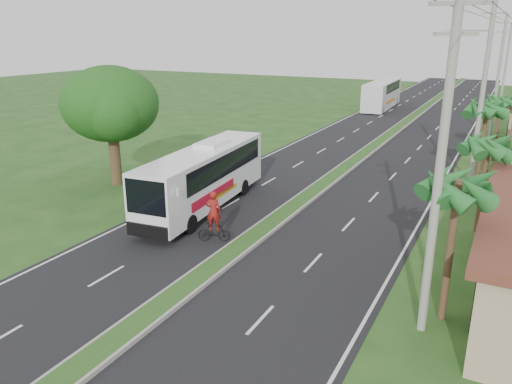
% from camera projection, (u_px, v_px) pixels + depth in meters
% --- Properties ---
extents(ground, '(180.00, 180.00, 0.00)m').
position_uv_depth(ground, '(177.00, 296.00, 18.67)').
color(ground, '#1E4619').
rests_on(ground, ground).
extents(road_asphalt, '(14.00, 160.00, 0.02)m').
position_uv_depth(road_asphalt, '(343.00, 170.00, 35.57)').
color(road_asphalt, black).
rests_on(road_asphalt, ground).
extents(median_strip, '(1.20, 160.00, 0.18)m').
position_uv_depth(median_strip, '(343.00, 169.00, 35.54)').
color(median_strip, gray).
rests_on(median_strip, ground).
extents(lane_edge_left, '(0.12, 160.00, 0.01)m').
position_uv_depth(lane_edge_left, '(260.00, 160.00, 38.50)').
color(lane_edge_left, silver).
rests_on(lane_edge_left, ground).
extents(lane_edge_right, '(0.12, 160.00, 0.01)m').
position_uv_depth(lane_edge_right, '(442.00, 183.00, 32.64)').
color(lane_edge_right, silver).
rests_on(lane_edge_right, ground).
extents(palm_verge_a, '(2.40, 2.40, 5.45)m').
position_uv_depth(palm_verge_a, '(458.00, 188.00, 15.81)').
color(palm_verge_a, '#473321').
rests_on(palm_verge_a, ground).
extents(palm_verge_b, '(2.40, 2.40, 5.05)m').
position_uv_depth(palm_verge_b, '(488.00, 146.00, 23.36)').
color(palm_verge_b, '#473321').
rests_on(palm_verge_b, ground).
extents(palm_verge_c, '(2.40, 2.40, 5.85)m').
position_uv_depth(palm_verge_c, '(487.00, 109.00, 29.30)').
color(palm_verge_c, '#473321').
rests_on(palm_verge_c, ground).
extents(palm_verge_d, '(2.40, 2.40, 5.25)m').
position_uv_depth(palm_verge_d, '(501.00, 101.00, 36.87)').
color(palm_verge_d, '#473321').
rests_on(palm_verge_d, ground).
extents(shade_tree, '(6.30, 6.00, 7.54)m').
position_uv_depth(shade_tree, '(109.00, 106.00, 30.89)').
color(shade_tree, '#473321').
rests_on(shade_tree, ground).
extents(utility_pole_a, '(1.60, 0.28, 11.00)m').
position_uv_depth(utility_pole_a, '(440.00, 164.00, 14.90)').
color(utility_pole_a, gray).
rests_on(utility_pole_a, ground).
extents(utility_pole_b, '(3.20, 0.28, 12.00)m').
position_uv_depth(utility_pole_b, '(482.00, 91.00, 28.25)').
color(utility_pole_b, gray).
rests_on(utility_pole_b, ground).
extents(utility_pole_c, '(1.60, 0.28, 11.00)m').
position_uv_depth(utility_pole_c, '(498.00, 75.00, 45.32)').
color(utility_pole_c, gray).
rests_on(utility_pole_c, ground).
extents(utility_pole_d, '(1.60, 0.28, 10.50)m').
position_uv_depth(utility_pole_d, '(506.00, 65.00, 62.30)').
color(utility_pole_d, gray).
rests_on(utility_pole_d, ground).
extents(coach_bus_main, '(3.33, 11.32, 3.61)m').
position_uv_depth(coach_bus_main, '(204.00, 174.00, 27.43)').
color(coach_bus_main, white).
rests_on(coach_bus_main, ground).
extents(coach_bus_far, '(2.97, 11.82, 3.42)m').
position_uv_depth(coach_bus_far, '(382.00, 93.00, 63.49)').
color(coach_bus_far, white).
rests_on(coach_bus_far, ground).
extents(motorcyclist, '(1.60, 0.98, 2.48)m').
position_uv_depth(motorcyclist, '(214.00, 222.00, 23.27)').
color(motorcyclist, black).
rests_on(motorcyclist, ground).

